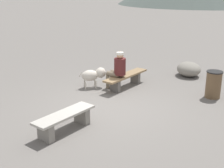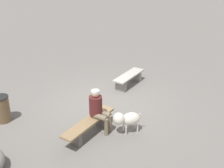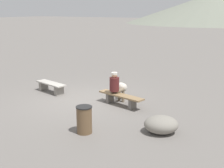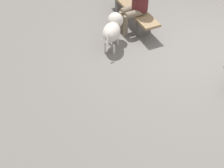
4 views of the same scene
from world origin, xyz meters
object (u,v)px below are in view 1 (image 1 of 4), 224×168
object	(u,v)px
bench_left	(65,119)
seated_person	(118,68)
trash_bin	(213,84)
boulder	(189,69)
dog	(94,75)
bench_right	(126,78)

from	to	relation	value
bench_left	seated_person	world-z (taller)	seated_person
trash_bin	boulder	distance (m)	2.20
dog	trash_bin	bearing A→B (deg)	-27.61
trash_bin	boulder	bearing A→B (deg)	31.09
dog	boulder	bearing A→B (deg)	7.73
bench_left	bench_right	bearing A→B (deg)	11.97
trash_bin	bench_left	bearing A→B (deg)	144.47
boulder	bench_right	bearing A→B (deg)	145.14
boulder	dog	bearing A→B (deg)	137.46
bench_right	boulder	xyz separation A→B (m)	(2.17, -1.51, -0.06)
seated_person	dog	size ratio (longest dim) A/B	1.62
seated_person	trash_bin	xyz separation A→B (m)	(0.60, -2.79, -0.30)
bench_left	boulder	world-z (taller)	boulder
dog	seated_person	bearing A→B (deg)	-27.61
bench_left	seated_person	size ratio (longest dim) A/B	1.32
trash_bin	boulder	xyz separation A→B (m)	(1.88, 1.13, -0.15)
trash_bin	bench_right	bearing A→B (deg)	96.40
dog	boulder	xyz separation A→B (m)	(2.64, -2.42, -0.18)
dog	boulder	size ratio (longest dim) A/B	0.76
bench_right	boulder	size ratio (longest dim) A/B	1.97
bench_left	bench_right	distance (m)	3.40
seated_person	boulder	size ratio (longest dim) A/B	1.24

